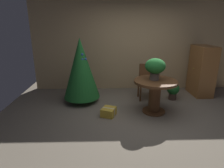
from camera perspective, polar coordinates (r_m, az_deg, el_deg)
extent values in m
plane|color=#756B5B|center=(4.15, 10.37, -10.84)|extent=(6.60, 6.60, 0.00)
cube|color=tan|center=(5.86, 6.69, 11.07)|extent=(6.00, 0.10, 2.60)
cylinder|color=brown|center=(4.58, 12.24, -7.84)|extent=(0.52, 0.52, 0.04)
cylinder|color=brown|center=(4.44, 12.53, -3.73)|extent=(0.26, 0.26, 0.66)
cylinder|color=brown|center=(4.32, 12.84, 0.72)|extent=(0.95, 0.95, 0.06)
cylinder|color=#665B51|center=(4.34, 12.52, 2.26)|extent=(0.21, 0.21, 0.16)
ellipsoid|color=#1E6628|center=(4.29, 12.72, 5.26)|extent=(0.44, 0.44, 0.33)
sphere|color=red|center=(4.29, 10.33, 5.83)|extent=(0.05, 0.05, 0.05)
sphere|color=red|center=(4.23, 14.07, 5.11)|extent=(0.07, 0.07, 0.07)
sphere|color=red|center=(4.41, 12.79, 6.73)|extent=(0.07, 0.07, 0.07)
sphere|color=red|center=(4.36, 13.69, 5.48)|extent=(0.07, 0.07, 0.07)
cylinder|color=brown|center=(5.12, 12.93, -2.53)|extent=(0.04, 0.04, 0.47)
cylinder|color=brown|center=(5.03, 8.47, -2.61)|extent=(0.04, 0.04, 0.47)
cylinder|color=brown|center=(5.43, 12.06, -1.30)|extent=(0.04, 0.04, 0.47)
cylinder|color=brown|center=(5.35, 7.85, -1.36)|extent=(0.04, 0.04, 0.47)
cube|color=brown|center=(5.15, 10.49, 0.77)|extent=(0.45, 0.38, 0.05)
cube|color=brown|center=(5.25, 10.26, 3.73)|extent=(0.40, 0.05, 0.41)
cylinder|color=brown|center=(5.08, -8.79, -4.42)|extent=(0.10, 0.10, 0.14)
cone|color=#1E6628|center=(4.84, -9.24, 4.60)|extent=(0.91, 0.91, 1.50)
sphere|color=#2D51A8|center=(4.71, -7.87, 7.36)|extent=(0.07, 0.07, 0.07)
sphere|color=#2D51A8|center=(4.67, -8.88, 8.65)|extent=(0.06, 0.06, 0.06)
sphere|color=silver|center=(5.05, -10.86, 4.07)|extent=(0.04, 0.04, 0.04)
sphere|color=#2D51A8|center=(4.66, -8.84, 7.28)|extent=(0.06, 0.06, 0.06)
cube|color=gold|center=(4.28, -1.02, -8.26)|extent=(0.37, 0.39, 0.18)
cube|color=silver|center=(4.28, -1.02, -8.26)|extent=(0.27, 0.13, 0.18)
cube|color=brown|center=(5.92, 25.11, 3.58)|extent=(0.46, 0.79, 1.38)
sphere|color=#B29338|center=(5.80, 23.06, 4.28)|extent=(0.04, 0.04, 0.04)
cylinder|color=#4C382D|center=(5.40, 17.50, -3.51)|extent=(0.20, 0.20, 0.17)
sphere|color=#1E6628|center=(5.33, 17.71, -1.36)|extent=(0.32, 0.32, 0.32)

